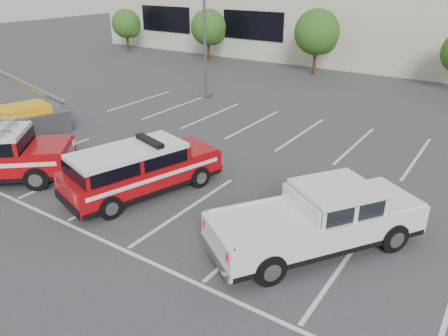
{
  "coord_description": "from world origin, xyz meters",
  "views": [
    {
      "loc": [
        8.18,
        -9.87,
        7.29
      ],
      "look_at": [
        0.44,
        1.57,
        1.05
      ],
      "focal_mm": 35.0,
      "sensor_mm": 36.0,
      "label": 1
    }
  ],
  "objects_px": {
    "tree_far_left": "(127,25)",
    "utility_rig": "(23,122)",
    "convention_building": "(423,5)",
    "tree_mid_left": "(318,34)",
    "fire_chief_suv": "(140,172)",
    "light_pole_left": "(204,11)",
    "white_pickup": "(318,224)",
    "tree_left": "(209,29)"
  },
  "relations": [
    {
      "from": "tree_mid_left",
      "to": "light_pole_left",
      "type": "relative_size",
      "value": 0.47
    },
    {
      "from": "white_pickup",
      "to": "utility_rig",
      "type": "relative_size",
      "value": 1.52
    },
    {
      "from": "light_pole_left",
      "to": "convention_building",
      "type": "bearing_deg",
      "value": 67.61
    },
    {
      "from": "convention_building",
      "to": "tree_far_left",
      "type": "xyz_separation_m",
      "value": [
        -25.09,
        -9.82,
        -2.22
      ]
    },
    {
      "from": "convention_building",
      "to": "white_pickup",
      "type": "distance_m",
      "value": 32.0
    },
    {
      "from": "light_pole_left",
      "to": "white_pickup",
      "type": "height_order",
      "value": "light_pole_left"
    },
    {
      "from": "light_pole_left",
      "to": "utility_rig",
      "type": "xyz_separation_m",
      "value": [
        -3.17,
        -10.63,
        -4.53
      ]
    },
    {
      "from": "light_pole_left",
      "to": "tree_mid_left",
      "type": "bearing_deg",
      "value": 72.9
    },
    {
      "from": "tree_far_left",
      "to": "utility_rig",
      "type": "relative_size",
      "value": 0.97
    },
    {
      "from": "tree_far_left",
      "to": "white_pickup",
      "type": "relative_size",
      "value": 0.64
    },
    {
      "from": "fire_chief_suv",
      "to": "tree_mid_left",
      "type": "bearing_deg",
      "value": 113.61
    },
    {
      "from": "convention_building",
      "to": "tree_far_left",
      "type": "distance_m",
      "value": 27.03
    },
    {
      "from": "light_pole_left",
      "to": "utility_rig",
      "type": "bearing_deg",
      "value": -106.61
    },
    {
      "from": "tree_mid_left",
      "to": "fire_chief_suv",
      "type": "bearing_deg",
      "value": -82.74
    },
    {
      "from": "tree_mid_left",
      "to": "convention_building",
      "type": "bearing_deg",
      "value": 62.6
    },
    {
      "from": "convention_building",
      "to": "utility_rig",
      "type": "bearing_deg",
      "value": -110.42
    },
    {
      "from": "light_pole_left",
      "to": "utility_rig",
      "type": "distance_m",
      "value": 11.98
    },
    {
      "from": "light_pole_left",
      "to": "tree_left",
      "type": "bearing_deg",
      "value": 124.52
    },
    {
      "from": "utility_rig",
      "to": "tree_mid_left",
      "type": "bearing_deg",
      "value": 88.65
    },
    {
      "from": "tree_far_left",
      "to": "light_pole_left",
      "type": "distance_m",
      "value": 19.85
    },
    {
      "from": "convention_building",
      "to": "tree_mid_left",
      "type": "xyz_separation_m",
      "value": [
        -5.09,
        -9.82,
        -1.68
      ]
    },
    {
      "from": "tree_left",
      "to": "utility_rig",
      "type": "relative_size",
      "value": 1.08
    },
    {
      "from": "tree_mid_left",
      "to": "light_pole_left",
      "type": "xyz_separation_m",
      "value": [
        -3.09,
        -10.05,
        2.14
      ]
    },
    {
      "from": "fire_chief_suv",
      "to": "utility_rig",
      "type": "xyz_separation_m",
      "value": [
        -9.06,
        1.31,
        -0.14
      ]
    },
    {
      "from": "tree_far_left",
      "to": "light_pole_left",
      "type": "height_order",
      "value": "light_pole_left"
    },
    {
      "from": "utility_rig",
      "to": "tree_far_left",
      "type": "bearing_deg",
      "value": 139.09
    },
    {
      "from": "tree_far_left",
      "to": "tree_left",
      "type": "relative_size",
      "value": 0.9
    },
    {
      "from": "tree_mid_left",
      "to": "fire_chief_suv",
      "type": "xyz_separation_m",
      "value": [
        2.8,
        -21.99,
        -2.24
      ]
    },
    {
      "from": "light_pole_left",
      "to": "fire_chief_suv",
      "type": "height_order",
      "value": "light_pole_left"
    },
    {
      "from": "tree_left",
      "to": "tree_mid_left",
      "type": "relative_size",
      "value": 0.91
    },
    {
      "from": "fire_chief_suv",
      "to": "utility_rig",
      "type": "relative_size",
      "value": 1.44
    },
    {
      "from": "tree_mid_left",
      "to": "utility_rig",
      "type": "bearing_deg",
      "value": -106.85
    },
    {
      "from": "tree_far_left",
      "to": "fire_chief_suv",
      "type": "bearing_deg",
      "value": -43.96
    },
    {
      "from": "convention_building",
      "to": "tree_left",
      "type": "height_order",
      "value": "convention_building"
    },
    {
      "from": "tree_mid_left",
      "to": "light_pole_left",
      "type": "height_order",
      "value": "light_pole_left"
    },
    {
      "from": "fire_chief_suv",
      "to": "white_pickup",
      "type": "distance_m",
      "value": 6.56
    },
    {
      "from": "convention_building",
      "to": "light_pole_left",
      "type": "distance_m",
      "value": 21.49
    },
    {
      "from": "utility_rig",
      "to": "convention_building",
      "type": "bearing_deg",
      "value": 85.08
    },
    {
      "from": "convention_building",
      "to": "white_pickup",
      "type": "bearing_deg",
      "value": -82.29
    },
    {
      "from": "utility_rig",
      "to": "white_pickup",
      "type": "bearing_deg",
      "value": 11.97
    },
    {
      "from": "tree_left",
      "to": "tree_mid_left",
      "type": "height_order",
      "value": "tree_mid_left"
    },
    {
      "from": "light_pole_left",
      "to": "fire_chief_suv",
      "type": "bearing_deg",
      "value": -63.75
    }
  ]
}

